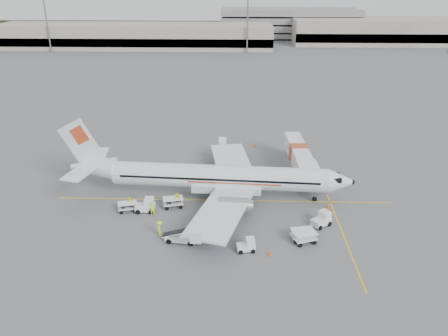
{
  "coord_description": "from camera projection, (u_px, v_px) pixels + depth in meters",
  "views": [
    {
      "loc": [
        1.67,
        -50.83,
        27.39
      ],
      "look_at": [
        0.0,
        2.0,
        3.8
      ],
      "focal_mm": 35.0,
      "sensor_mm": 36.0,
      "label": 1
    }
  ],
  "objects": [
    {
      "name": "crew_d",
      "position": [
        130.0,
        203.0,
        55.09
      ],
      "size": [
        1.03,
        0.95,
        1.69
      ],
      "primitive_type": "imported",
      "rotation": [
        0.0,
        0.0,
        3.83
      ],
      "color": "#C2E31A",
      "rests_on": "ground"
    },
    {
      "name": "terminal_west",
      "position": [
        135.0,
        36.0,
        175.58
      ],
      "size": [
        110.0,
        22.0,
        9.0
      ],
      "primitive_type": null,
      "color": "gray",
      "rests_on": "ground"
    },
    {
      "name": "tug_aft",
      "position": [
        145.0,
        205.0,
        54.56
      ],
      "size": [
        2.45,
        1.45,
        1.87
      ],
      "primitive_type": null,
      "rotation": [
        0.0,
        0.0,
        0.03
      ],
      "color": "white",
      "rests_on": "ground"
    },
    {
      "name": "cart_loaded_a",
      "position": [
        128.0,
        207.0,
        54.73
      ],
      "size": [
        2.58,
        1.89,
        1.21
      ],
      "primitive_type": null,
      "rotation": [
        0.0,
        0.0,
        0.25
      ],
      "color": "white",
      "rests_on": "ground"
    },
    {
      "name": "stripe_cross",
      "position": [
        343.0,
        235.0,
        49.89
      ],
      "size": [
        0.2,
        20.0,
        0.01
      ],
      "primitive_type": "cube",
      "color": "yellow",
      "rests_on": "ground"
    },
    {
      "name": "tug_mid",
      "position": [
        246.0,
        245.0,
        46.83
      ],
      "size": [
        2.13,
        1.43,
        1.53
      ],
      "primitive_type": null,
      "rotation": [
        0.0,
        0.0,
        0.16
      ],
      "color": "white",
      "rests_on": "ground"
    },
    {
      "name": "aircraft",
      "position": [
        220.0,
        162.0,
        56.4
      ],
      "size": [
        38.88,
        31.37,
        10.24
      ],
      "primitive_type": null,
      "rotation": [
        0.0,
        0.0,
        -0.06
      ],
      "color": "white",
      "rests_on": "ground"
    },
    {
      "name": "belt_loader",
      "position": [
        181.0,
        232.0,
        48.3
      ],
      "size": [
        4.78,
        2.31,
        2.49
      ],
      "primitive_type": null,
      "rotation": [
        0.0,
        0.0,
        -0.13
      ],
      "color": "white",
      "rests_on": "ground"
    },
    {
      "name": "cart_empty_a",
      "position": [
        305.0,
        238.0,
        48.29
      ],
      "size": [
        2.85,
        2.22,
        1.31
      ],
      "primitive_type": null,
      "rotation": [
        0.0,
        0.0,
        0.33
      ],
      "color": "white",
      "rests_on": "ground"
    },
    {
      "name": "mast_center",
      "position": [
        247.0,
        22.0,
        160.68
      ],
      "size": [
        3.2,
        1.2,
        22.0
      ],
      "primitive_type": null,
      "color": "slate",
      "rests_on": "ground"
    },
    {
      "name": "cone_port",
      "position": [
        255.0,
        144.0,
        75.54
      ],
      "size": [
        0.42,
        0.42,
        0.69
      ],
      "primitive_type": "cone",
      "color": "#E84D07",
      "rests_on": "ground"
    },
    {
      "name": "cone_stbd",
      "position": [
        270.0,
        253.0,
        46.2
      ],
      "size": [
        0.37,
        0.37,
        0.61
      ],
      "primitive_type": "cone",
      "color": "#E84D07",
      "rests_on": "ground"
    },
    {
      "name": "crew_c",
      "position": [
        160.0,
        228.0,
        49.53
      ],
      "size": [
        0.99,
        1.36,
        1.89
      ],
      "primitive_type": "imported",
      "rotation": [
        0.0,
        0.0,
        1.83
      ],
      "color": "#C2E31A",
      "rests_on": "ground"
    },
    {
      "name": "terminal_east",
      "position": [
        399.0,
        31.0,
        185.89
      ],
      "size": [
        90.0,
        26.0,
        10.0
      ],
      "primitive_type": null,
      "color": "gray",
      "rests_on": "ground"
    },
    {
      "name": "cart_empty_b",
      "position": [
        302.0,
        235.0,
        48.81
      ],
      "size": [
        2.78,
        1.94,
        1.33
      ],
      "primitive_type": null,
      "rotation": [
        0.0,
        0.0,
        0.18
      ],
      "color": "white",
      "rests_on": "ground"
    },
    {
      "name": "parking_garage",
      "position": [
        289.0,
        22.0,
        200.06
      ],
      "size": [
        62.0,
        24.0,
        14.0
      ],
      "primitive_type": null,
      "color": "slate",
      "rests_on": "ground"
    },
    {
      "name": "cart_loaded_b",
      "position": [
        173.0,
        203.0,
        55.69
      ],
      "size": [
        2.81,
        2.06,
        1.32
      ],
      "primitive_type": null,
      "rotation": [
        0.0,
        0.0,
        0.24
      ],
      "color": "white",
      "rests_on": "ground"
    },
    {
      "name": "cone_nose",
      "position": [
        328.0,
        206.0,
        55.59
      ],
      "size": [
        0.42,
        0.42,
        0.69
      ],
      "primitive_type": "cone",
      "color": "#E84D07",
      "rests_on": "ground"
    },
    {
      "name": "tug_fore",
      "position": [
        321.0,
        219.0,
        51.48
      ],
      "size": [
        2.64,
        2.43,
        1.78
      ],
      "primitive_type": null,
      "rotation": [
        0.0,
        0.0,
        0.63
      ],
      "color": "white",
      "rests_on": "ground"
    },
    {
      "name": "jet_bridge",
      "position": [
        298.0,
        159.0,
        64.84
      ],
      "size": [
        3.94,
        16.64,
        4.33
      ],
      "primitive_type": null,
      "rotation": [
        0.0,
        0.0,
        0.05
      ],
      "color": "white",
      "rests_on": "ground"
    },
    {
      "name": "crew_b",
      "position": [
        177.0,
        200.0,
        55.56
      ],
      "size": [
        1.18,
        1.18,
        1.93
      ],
      "primitive_type": "imported",
      "rotation": [
        0.0,
        0.0,
        -0.77
      ],
      "color": "#C2E31A",
      "rests_on": "ground"
    },
    {
      "name": "crew_a",
      "position": [
        153.0,
        209.0,
        53.85
      ],
      "size": [
        0.71,
        0.59,
        1.66
      ],
      "primitive_type": "imported",
      "rotation": [
        0.0,
        0.0,
        0.37
      ],
      "color": "#C2E31A",
      "rests_on": "ground"
    },
    {
      "name": "ground",
      "position": [
        224.0,
        200.0,
        57.6
      ],
      "size": [
        360.0,
        360.0,
        0.0
      ],
      "primitive_type": "plane",
      "color": "#56595B"
    },
    {
      "name": "mast_west",
      "position": [
        47.0,
        22.0,
        162.84
      ],
      "size": [
        3.2,
        1.2,
        22.0
      ],
      "primitive_type": null,
      "color": "slate",
      "rests_on": "ground"
    },
    {
      "name": "stripe_lead",
      "position": [
        224.0,
        200.0,
        57.6
      ],
      "size": [
        44.0,
        0.2,
        0.01
      ],
      "primitive_type": "cube",
      "color": "yellow",
      "rests_on": "ground"
    },
    {
      "name": "treeline",
      "position": [
        235.0,
        27.0,
        216.11
      ],
      "size": [
        300.0,
        3.0,
        6.0
      ],
      "primitive_type": null,
      "color": "black",
      "rests_on": "ground"
    }
  ]
}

